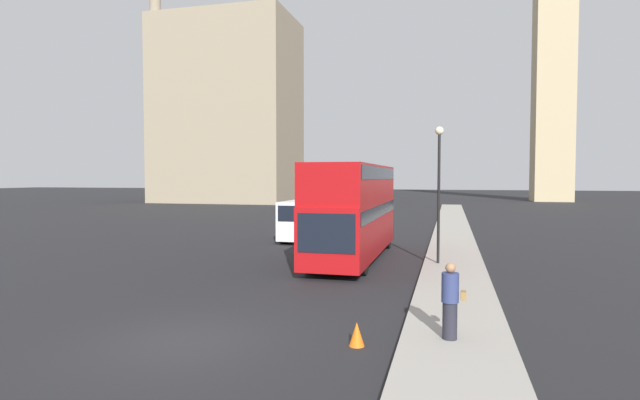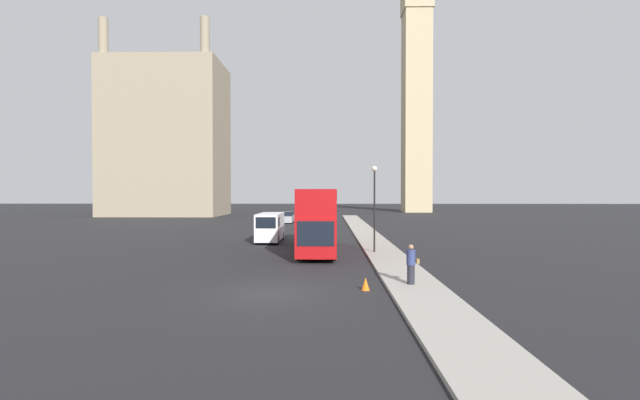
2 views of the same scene
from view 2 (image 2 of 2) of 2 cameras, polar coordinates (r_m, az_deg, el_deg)
ground_plane at (r=18.34m, az=-6.74°, el=-12.30°), size 300.00×300.00×0.00m
sidewalk_strip at (r=18.55m, az=13.28°, el=-11.92°), size 2.55×120.00×0.15m
clock_tower at (r=101.14m, az=12.76°, el=17.28°), size 6.29×6.46×63.76m
building_block_distant at (r=85.91m, az=-19.74°, el=7.62°), size 20.94×13.47×34.68m
red_double_decker_bus at (r=30.54m, az=-0.28°, el=-2.29°), size 2.52×11.09×4.43m
white_van at (r=36.93m, az=-6.68°, el=-3.55°), size 1.93×5.18×2.45m
pedestrian at (r=19.59m, az=12.05°, el=-8.39°), size 0.55×0.39×1.76m
street_lamp at (r=29.52m, az=7.27°, el=0.56°), size 0.36×0.36×5.90m
parked_sedan at (r=60.19m, az=-4.46°, el=-2.39°), size 1.82×4.35×1.58m
traffic_cone at (r=18.88m, az=6.09°, el=-11.06°), size 0.36×0.36×0.55m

